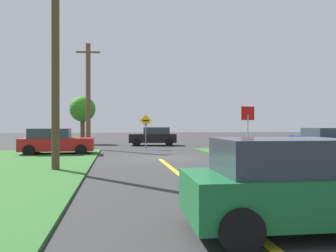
# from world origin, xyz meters

# --- Properties ---
(ground_plane) EXTENTS (120.00, 120.00, 0.00)m
(ground_plane) POSITION_xyz_m (0.00, 0.00, 0.00)
(ground_plane) COLOR #313131
(lane_stripe_center) EXTENTS (0.20, 14.00, 0.01)m
(lane_stripe_center) POSITION_xyz_m (0.00, -8.00, 0.01)
(lane_stripe_center) COLOR yellow
(lane_stripe_center) RESTS_ON ground
(stop_sign) EXTENTS (0.74, 0.07, 2.85)m
(stop_sign) POSITION_xyz_m (4.78, -1.23, 2.00)
(stop_sign) COLOR #9EA0A8
(stop_sign) RESTS_ON ground
(car_approaching_junction) EXTENTS (4.38, 2.62, 1.62)m
(car_approaching_junction) POSITION_xyz_m (1.02, 11.21, 0.81)
(car_approaching_junction) COLOR black
(car_approaching_junction) RESTS_ON ground
(car_on_crossroad) EXTENTS (2.17, 4.35, 1.62)m
(car_on_crossroad) POSITION_xyz_m (12.18, 3.84, 0.81)
(car_on_crossroad) COLOR navy
(car_on_crossroad) RESTS_ON ground
(parked_car_near_building) EXTENTS (4.37, 2.13, 1.62)m
(parked_car_near_building) POSITION_xyz_m (-6.01, 2.78, 0.81)
(parked_car_near_building) COLOR red
(parked_car_near_building) RESTS_ON ground
(car_behind_on_main_road) EXTENTS (3.91, 2.11, 1.62)m
(car_behind_on_main_road) POSITION_xyz_m (0.70, -13.35, 0.80)
(car_behind_on_main_road) COLOR #196B33
(car_behind_on_main_road) RESTS_ON ground
(utility_pole_near) EXTENTS (1.79, 0.48, 9.15)m
(utility_pole_near) POSITION_xyz_m (-4.71, -4.84, 4.68)
(utility_pole_near) COLOR #4C3D25
(utility_pole_near) RESTS_ON ground
(utility_pole_mid) EXTENTS (1.80, 0.36, 8.04)m
(utility_pole_mid) POSITION_xyz_m (-4.44, 7.63, 4.10)
(utility_pole_mid) COLOR brown
(utility_pole_mid) RESTS_ON ground
(direction_sign) EXTENTS (0.90, 0.14, 2.62)m
(direction_sign) POSITION_xyz_m (-0.12, 6.65, 1.63)
(direction_sign) COLOR slate
(direction_sign) RESTS_ON ground
(oak_tree_left) EXTENTS (2.48, 2.48, 4.61)m
(oak_tree_left) POSITION_xyz_m (-5.56, 14.92, 3.31)
(oak_tree_left) COLOR brown
(oak_tree_left) RESTS_ON ground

